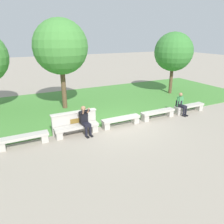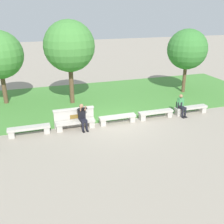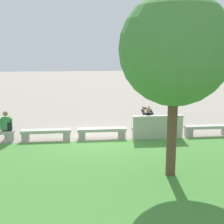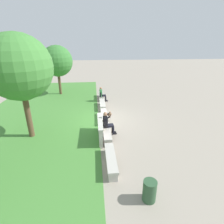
{
  "view_description": "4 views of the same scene",
  "coord_description": "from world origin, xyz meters",
  "px_view_note": "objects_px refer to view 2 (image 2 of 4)",
  "views": [
    {
      "loc": [
        -4.94,
        -8.79,
        4.33
      ],
      "look_at": [
        -0.61,
        -0.21,
        0.9
      ],
      "focal_mm": 35.0,
      "sensor_mm": 36.0,
      "label": 1
    },
    {
      "loc": [
        -4.27,
        -12.23,
        5.81
      ],
      "look_at": [
        -0.55,
        -0.75,
        1.01
      ],
      "focal_mm": 42.0,
      "sensor_mm": 36.0,
      "label": 2
    },
    {
      "loc": [
        0.88,
        12.49,
        3.68
      ],
      "look_at": [
        -0.46,
        -0.3,
        1.06
      ],
      "focal_mm": 50.0,
      "sensor_mm": 36.0,
      "label": 3
    },
    {
      "loc": [
        -10.47,
        0.55,
        4.8
      ],
      "look_at": [
        -0.96,
        -0.42,
        0.93
      ],
      "focal_mm": 28.0,
      "sensor_mm": 36.0,
      "label": 4
    }
  ],
  "objects_px": {
    "person_photographer": "(82,115)",
    "tree_behind_wall": "(69,46)",
    "tree_left_background": "(187,49)",
    "bench_end": "(191,109)",
    "bench_main": "(29,130)",
    "bench_near": "(75,124)",
    "bench_far": "(156,113)",
    "bench_mid": "(117,118)",
    "backpack": "(179,105)",
    "person_distant": "(181,105)"
  },
  "relations": [
    {
      "from": "person_photographer",
      "to": "tree_left_background",
      "type": "distance_m",
      "value": 9.58
    },
    {
      "from": "bench_near",
      "to": "tree_behind_wall",
      "type": "height_order",
      "value": "tree_behind_wall"
    },
    {
      "from": "bench_far",
      "to": "backpack",
      "type": "distance_m",
      "value": 1.51
    },
    {
      "from": "backpack",
      "to": "tree_left_background",
      "type": "xyz_separation_m",
      "value": [
        2.72,
        3.84,
        2.5
      ]
    },
    {
      "from": "person_distant",
      "to": "tree_behind_wall",
      "type": "distance_m",
      "value": 7.55
    },
    {
      "from": "bench_mid",
      "to": "person_photographer",
      "type": "distance_m",
      "value": 1.96
    },
    {
      "from": "bench_end",
      "to": "tree_left_background",
      "type": "distance_m",
      "value": 5.16
    },
    {
      "from": "bench_mid",
      "to": "tree_left_background",
      "type": "relative_size",
      "value": 0.45
    },
    {
      "from": "bench_main",
      "to": "bench_near",
      "type": "relative_size",
      "value": 1.0
    },
    {
      "from": "person_photographer",
      "to": "backpack",
      "type": "xyz_separation_m",
      "value": [
        5.67,
        0.1,
        -0.11
      ]
    },
    {
      "from": "tree_left_background",
      "to": "backpack",
      "type": "bearing_deg",
      "value": -125.32
    },
    {
      "from": "person_photographer",
      "to": "bench_mid",
      "type": "bearing_deg",
      "value": 2.31
    },
    {
      "from": "tree_left_background",
      "to": "person_photographer",
      "type": "bearing_deg",
      "value": -154.83
    },
    {
      "from": "bench_near",
      "to": "person_distant",
      "type": "xyz_separation_m",
      "value": [
        6.13,
        -0.07,
        0.37
      ]
    },
    {
      "from": "person_photographer",
      "to": "backpack",
      "type": "distance_m",
      "value": 5.67
    },
    {
      "from": "person_photographer",
      "to": "person_distant",
      "type": "xyz_separation_m",
      "value": [
        5.76,
        0.01,
        -0.06
      ]
    },
    {
      "from": "tree_left_background",
      "to": "bench_end",
      "type": "bearing_deg",
      "value": -116.34
    },
    {
      "from": "tree_behind_wall",
      "to": "tree_left_background",
      "type": "distance_m",
      "value": 8.24
    },
    {
      "from": "bench_main",
      "to": "bench_mid",
      "type": "distance_m",
      "value": 4.57
    },
    {
      "from": "person_photographer",
      "to": "person_distant",
      "type": "bearing_deg",
      "value": 0.11
    },
    {
      "from": "bench_main",
      "to": "backpack",
      "type": "xyz_separation_m",
      "value": [
        8.32,
        0.02,
        0.32
      ]
    },
    {
      "from": "tree_behind_wall",
      "to": "bench_mid",
      "type": "bearing_deg",
      "value": -66.71
    },
    {
      "from": "bench_mid",
      "to": "bench_far",
      "type": "xyz_separation_m",
      "value": [
        2.28,
        0.0,
        0.0
      ]
    },
    {
      "from": "person_distant",
      "to": "backpack",
      "type": "height_order",
      "value": "person_distant"
    },
    {
      "from": "bench_end",
      "to": "tree_behind_wall",
      "type": "height_order",
      "value": "tree_behind_wall"
    },
    {
      "from": "bench_end",
      "to": "bench_mid",
      "type": "bearing_deg",
      "value": 180.0
    },
    {
      "from": "bench_far",
      "to": "person_photographer",
      "type": "relative_size",
      "value": 1.53
    },
    {
      "from": "bench_near",
      "to": "person_photographer",
      "type": "relative_size",
      "value": 1.53
    },
    {
      "from": "person_photographer",
      "to": "bench_near",
      "type": "bearing_deg",
      "value": 168.21
    },
    {
      "from": "person_photographer",
      "to": "bench_main",
      "type": "bearing_deg",
      "value": 178.33
    },
    {
      "from": "person_photographer",
      "to": "bench_far",
      "type": "bearing_deg",
      "value": 1.05
    },
    {
      "from": "bench_main",
      "to": "person_distant",
      "type": "xyz_separation_m",
      "value": [
        8.41,
        -0.07,
        0.37
      ]
    },
    {
      "from": "bench_far",
      "to": "tree_behind_wall",
      "type": "xyz_separation_m",
      "value": [
        -4.02,
        4.04,
        3.35
      ]
    },
    {
      "from": "tree_behind_wall",
      "to": "bench_main",
      "type": "bearing_deg",
      "value": -124.99
    },
    {
      "from": "person_distant",
      "to": "person_photographer",
      "type": "bearing_deg",
      "value": -179.89
    },
    {
      "from": "bench_mid",
      "to": "person_distant",
      "type": "bearing_deg",
      "value": -0.98
    },
    {
      "from": "person_photographer",
      "to": "person_distant",
      "type": "relative_size",
      "value": 1.05
    },
    {
      "from": "bench_main",
      "to": "person_photographer",
      "type": "bearing_deg",
      "value": -1.67
    },
    {
      "from": "person_photographer",
      "to": "tree_behind_wall",
      "type": "bearing_deg",
      "value": 87.57
    },
    {
      "from": "tree_left_background",
      "to": "bench_main",
      "type": "bearing_deg",
      "value": -160.7
    },
    {
      "from": "person_distant",
      "to": "tree_left_background",
      "type": "bearing_deg",
      "value": 56.2
    },
    {
      "from": "tree_behind_wall",
      "to": "person_distant",
      "type": "bearing_deg",
      "value": -36.32
    },
    {
      "from": "bench_far",
      "to": "person_distant",
      "type": "xyz_separation_m",
      "value": [
        1.56,
        -0.07,
        0.37
      ]
    },
    {
      "from": "bench_near",
      "to": "bench_end",
      "type": "xyz_separation_m",
      "value": [
        6.85,
        0.0,
        0.0
      ]
    },
    {
      "from": "bench_mid",
      "to": "tree_left_background",
      "type": "xyz_separation_m",
      "value": [
        6.48,
        3.87,
        2.82
      ]
    },
    {
      "from": "backpack",
      "to": "bench_end",
      "type": "bearing_deg",
      "value": -1.74
    },
    {
      "from": "bench_end",
      "to": "person_distant",
      "type": "bearing_deg",
      "value": -174.75
    },
    {
      "from": "bench_main",
      "to": "person_photographer",
      "type": "distance_m",
      "value": 2.69
    },
    {
      "from": "person_photographer",
      "to": "tree_behind_wall",
      "type": "height_order",
      "value": "tree_behind_wall"
    },
    {
      "from": "bench_far",
      "to": "backpack",
      "type": "relative_size",
      "value": 4.72
    }
  ]
}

